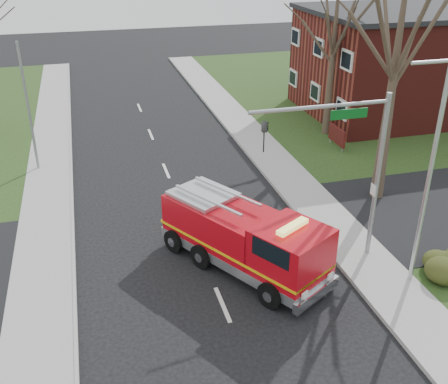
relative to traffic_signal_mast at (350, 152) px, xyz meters
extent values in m
plane|color=black|center=(-5.21, -1.50, -4.71)|extent=(120.00, 120.00, 0.00)
cube|color=gray|center=(0.99, -1.50, -4.63)|extent=(2.40, 80.00, 0.15)
cube|color=gray|center=(-11.41, -1.50, -4.63)|extent=(2.40, 80.00, 0.15)
cube|color=#5E1B16|center=(13.79, 16.50, -1.21)|extent=(15.00, 10.00, 7.00)
cube|color=black|center=(13.79, 16.50, 2.39)|extent=(15.40, 10.40, 0.30)
cube|color=silver|center=(6.24, 16.50, -2.71)|extent=(0.12, 1.40, 1.20)
cube|color=#481110|center=(5.29, 11.00, -3.81)|extent=(0.12, 2.00, 1.00)
cylinder|color=gray|center=(5.29, 10.20, -4.26)|extent=(0.08, 0.08, 0.90)
cylinder|color=gray|center=(5.29, 11.80, -4.26)|extent=(0.08, 0.08, 0.90)
cone|color=#3D3024|center=(4.29, 4.50, 1.29)|extent=(0.64, 0.64, 12.00)
cone|color=#3D3024|center=(5.79, 13.50, 0.54)|extent=(0.56, 0.56, 10.50)
cylinder|color=gray|center=(1.29, 0.00, -1.31)|extent=(0.18, 0.18, 6.80)
cylinder|color=gray|center=(-1.31, 0.00, 1.79)|extent=(5.20, 0.14, 0.14)
cube|color=#0C591E|center=(-0.21, 0.00, 1.44)|extent=(1.40, 0.06, 0.35)
imported|color=black|center=(-3.31, 0.00, 1.44)|extent=(0.22, 0.18, 1.10)
cylinder|color=#B7BABF|center=(1.99, -2.00, -0.51)|extent=(0.16, 0.16, 8.40)
cylinder|color=#B7BABF|center=(1.29, -2.00, 3.59)|extent=(1.40, 0.12, 0.12)
cylinder|color=gray|center=(-12.01, 12.50, -1.21)|extent=(0.14, 0.14, 7.00)
cube|color=#B90813|center=(-4.39, 1.57, -3.32)|extent=(4.37, 5.20, 1.88)
cube|color=#B90813|center=(-2.66, -1.36, -3.18)|extent=(3.19, 3.19, 2.15)
cube|color=#B7BABF|center=(-3.84, 0.65, -4.08)|extent=(5.57, 7.22, 0.40)
cube|color=#E5B20C|center=(-3.84, 0.65, -3.59)|extent=(5.58, 7.22, 0.11)
cube|color=black|center=(-2.16, -2.21, -2.51)|extent=(1.80, 1.11, 0.76)
cube|color=#E5D866|center=(-2.66, -1.36, -1.97)|extent=(1.40, 1.00, 0.16)
cylinder|color=black|center=(-3.62, -2.03, -4.21)|extent=(0.77, 1.01, 0.99)
cylinder|color=black|center=(-1.61, -0.85, -4.21)|extent=(0.77, 1.01, 0.99)
cylinder|color=black|center=(-6.21, 2.37, -4.21)|extent=(0.77, 1.01, 0.99)
cylinder|color=black|center=(-4.20, 3.56, -4.21)|extent=(0.77, 1.01, 0.99)
camera|label=1|loc=(-9.06, -15.83, 7.16)|focal=42.00mm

